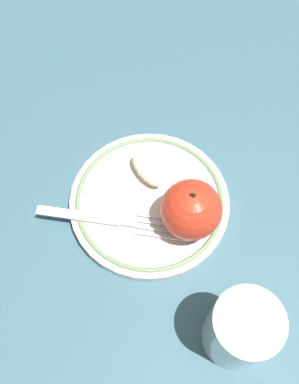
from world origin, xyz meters
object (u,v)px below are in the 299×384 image
(plate, at_px, (150,202))
(fork, at_px, (109,220))
(drinking_glass, at_px, (240,330))
(apple_red_whole, at_px, (191,210))
(apple_slice_front, at_px, (147,170))

(plate, bearing_deg, fork, -72.06)
(drinking_glass, bearing_deg, fork, -145.38)
(plate, distance_m, apple_red_whole, 0.07)
(plate, distance_m, apple_slice_front, 0.04)
(plate, height_order, drinking_glass, drinking_glass)
(plate, relative_size, apple_slice_front, 3.57)
(plate, height_order, apple_slice_front, apple_slice_front)
(apple_slice_front, distance_m, fork, 0.08)
(plate, bearing_deg, apple_slice_front, 173.22)
(apple_slice_front, bearing_deg, apple_red_whole, 1.29)
(plate, relative_size, drinking_glass, 2.05)
(drinking_glass, bearing_deg, apple_slice_front, -166.49)
(apple_red_whole, bearing_deg, fork, -103.29)
(apple_slice_front, xyz_separation_m, drinking_glass, (0.22, 0.05, 0.02))
(apple_red_whole, xyz_separation_m, fork, (-0.02, -0.10, -0.03))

